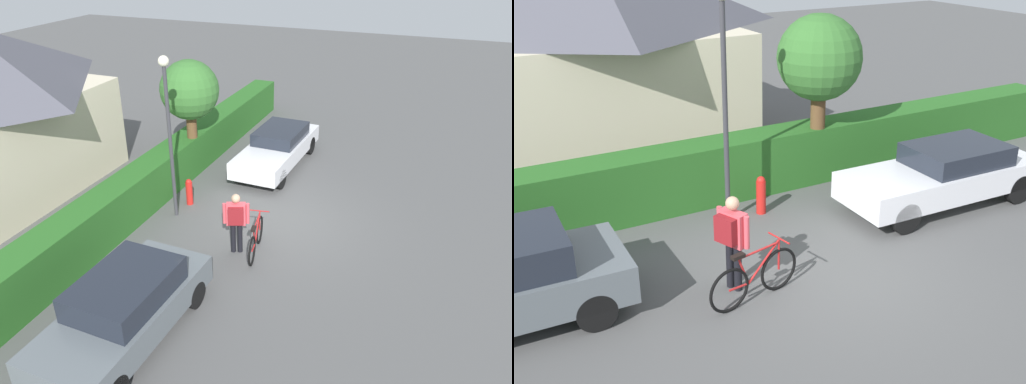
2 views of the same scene
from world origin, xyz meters
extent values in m
plane|color=#515151|center=(0.00, 0.00, 0.00)|extent=(60.00, 60.00, 0.00)
cube|color=#266021|center=(0.00, 3.98, 0.65)|extent=(18.48, 0.90, 1.30)
cube|color=beige|center=(-1.53, 8.74, 1.49)|extent=(7.03, 4.67, 2.98)
cylinder|color=black|center=(-4.01, 2.06, 0.30)|extent=(0.61, 0.20, 0.61)
cylinder|color=black|center=(-4.05, 0.55, 0.30)|extent=(0.61, 0.20, 0.61)
cube|color=silver|center=(3.47, 1.35, 0.59)|extent=(4.50, 1.75, 0.55)
cube|color=#1E232D|center=(3.81, 1.34, 1.08)|extent=(2.05, 1.48, 0.42)
cylinder|color=black|center=(5.00, 2.02, 0.32)|extent=(0.64, 0.20, 0.64)
cylinder|color=black|center=(4.96, 0.59, 0.32)|extent=(0.64, 0.20, 0.64)
cylinder|color=black|center=(1.98, 2.11, 0.32)|extent=(0.64, 0.20, 0.64)
cylinder|color=black|center=(1.93, 0.69, 0.32)|extent=(0.64, 0.20, 0.64)
torus|color=black|center=(-1.19, 0.17, 0.37)|extent=(0.74, 0.18, 0.74)
torus|color=black|center=(-2.17, -0.01, 0.37)|extent=(0.74, 0.18, 0.74)
cylinder|color=#B21E1E|center=(-1.49, 0.12, 0.63)|extent=(0.64, 0.15, 0.58)
cylinder|color=#B21E1E|center=(-1.89, 0.04, 0.61)|extent=(0.23, 0.08, 0.53)
cylinder|color=#B21E1E|center=(-1.61, 0.09, 0.86)|extent=(0.76, 0.18, 0.05)
cylinder|color=#B21E1E|center=(-1.98, 0.03, 0.36)|extent=(0.38, 0.10, 0.05)
cylinder|color=#B21E1E|center=(-1.19, 0.17, 0.64)|extent=(0.04, 0.04, 0.53)
cube|color=black|center=(-1.99, 0.02, 0.90)|extent=(0.23, 0.14, 0.06)
cylinder|color=#B21E1E|center=(-1.19, 0.17, 0.93)|extent=(0.12, 0.50, 0.03)
cylinder|color=black|center=(-1.83, 0.64, 0.40)|extent=(0.13, 0.13, 0.81)
cylinder|color=black|center=(-1.77, 0.48, 0.40)|extent=(0.13, 0.13, 0.81)
cube|color=#DB4C56|center=(-1.80, 0.56, 1.10)|extent=(0.36, 0.51, 0.57)
sphere|color=tan|center=(-1.80, 0.56, 1.52)|extent=(0.22, 0.22, 0.22)
cylinder|color=#DB4C56|center=(-1.90, 0.83, 1.11)|extent=(0.09, 0.09, 0.54)
cylinder|color=#DB4C56|center=(-1.70, 0.29, 1.11)|extent=(0.09, 0.09, 0.54)
cube|color=maroon|center=(-1.95, 0.50, 1.13)|extent=(0.28, 0.41, 0.44)
cylinder|color=#38383D|center=(-0.76, 2.91, 2.13)|extent=(0.10, 0.10, 4.27)
cylinder|color=brown|center=(1.90, 3.72, 1.15)|extent=(0.33, 0.33, 2.31)
sphere|color=#346B2D|center=(1.90, 3.72, 2.86)|extent=(1.86, 1.86, 1.86)
cylinder|color=red|center=(-0.03, 2.86, 0.35)|extent=(0.20, 0.20, 0.70)
sphere|color=red|center=(-0.03, 2.86, 0.72)|extent=(0.18, 0.18, 0.18)
camera|label=1|loc=(-11.49, -3.80, 7.26)|focal=35.19mm
camera|label=2|loc=(-5.63, -7.30, 5.50)|focal=43.57mm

